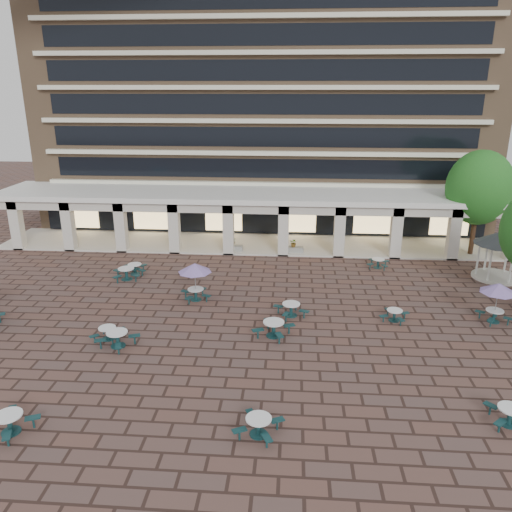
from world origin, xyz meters
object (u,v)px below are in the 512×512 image
object	(u,v)px
picnic_table_2	(259,425)
planter_right	(294,248)
gazebo	(501,243)
picnic_table_1	(117,338)
picnic_table_0	(9,422)
planter_left	(233,246)

from	to	relation	value
picnic_table_2	planter_right	xyz separation A→B (m)	(1.24, 21.67, 0.01)
gazebo	planter_right	distance (m)	14.56
picnic_table_1	picnic_table_0	bearing A→B (deg)	-81.37
picnic_table_0	picnic_table_2	xyz separation A→B (m)	(9.32, 0.55, -0.02)
picnic_table_0	picnic_table_1	world-z (taller)	picnic_table_1
picnic_table_0	planter_left	distance (m)	22.97
planter_right	picnic_table_0	bearing A→B (deg)	-115.42
picnic_table_0	picnic_table_2	bearing A→B (deg)	25.18
planter_right	planter_left	bearing A→B (deg)	-180.00
picnic_table_0	gazebo	size ratio (longest dim) A/B	0.60
picnic_table_2	gazebo	world-z (taller)	gazebo
picnic_table_0	planter_right	xyz separation A→B (m)	(10.56, 22.22, -0.01)
picnic_table_1	gazebo	xyz separation A→B (m)	(22.49, 11.16, 1.99)
picnic_table_0	picnic_table_1	size ratio (longest dim) A/B	0.97
picnic_table_1	picnic_table_2	xyz separation A→B (m)	(7.50, -6.17, -0.03)
picnic_table_2	planter_left	bearing A→B (deg)	117.65
planter_left	picnic_table_2	bearing A→B (deg)	-80.77
gazebo	planter_left	size ratio (longest dim) A/B	2.35
picnic_table_2	gazebo	xyz separation A→B (m)	(14.99, 17.33, 2.03)
picnic_table_1	planter_left	distance (m)	16.00
picnic_table_1	picnic_table_2	distance (m)	9.72
picnic_table_2	planter_right	bearing A→B (deg)	105.13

